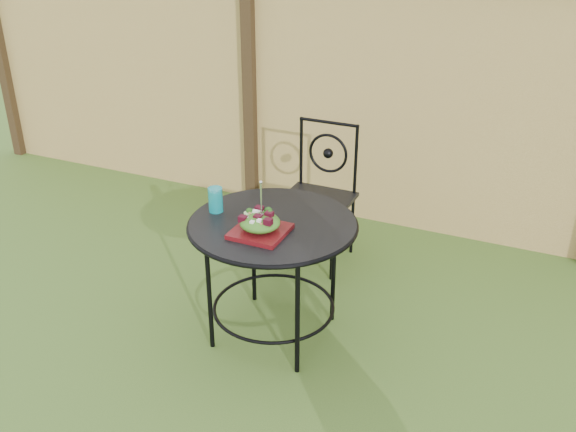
{
  "coord_description": "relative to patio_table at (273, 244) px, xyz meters",
  "views": [
    {
      "loc": [
        1.01,
        -2.22,
        2.27
      ],
      "look_at": [
        -0.26,
        0.58,
        0.75
      ],
      "focal_mm": 40.0,
      "sensor_mm": 36.0,
      "label": 1
    }
  ],
  "objects": [
    {
      "name": "drinking_glass",
      "position": [
        -0.34,
        -0.01,
        0.21
      ],
      "size": [
        0.08,
        0.08,
        0.14
      ],
      "primitive_type": "cylinder",
      "color": "#0D939D",
      "rests_on": "patio_table"
    },
    {
      "name": "patio_chair",
      "position": [
        -0.11,
        0.94,
        -0.08
      ],
      "size": [
        0.46,
        0.46,
        0.95
      ],
      "color": "black",
      "rests_on": "ground"
    },
    {
      "name": "salad_plate",
      "position": [
        -0.0,
        -0.15,
        0.15
      ],
      "size": [
        0.27,
        0.27,
        0.02
      ],
      "primitive_type": "cube",
      "color": "#470A0C",
      "rests_on": "patio_table"
    },
    {
      "name": "fork",
      "position": [
        0.01,
        -0.15,
        0.33
      ],
      "size": [
        0.01,
        0.01,
        0.18
      ],
      "primitive_type": "cylinder",
      "color": "silver",
      "rests_on": "salad"
    },
    {
      "name": "salad",
      "position": [
        -0.0,
        -0.15,
        0.2
      ],
      "size": [
        0.21,
        0.21,
        0.08
      ],
      "primitive_type": "ellipsoid",
      "color": "#235614",
      "rests_on": "salad_plate"
    },
    {
      "name": "fence",
      "position": [
        0.33,
        1.66,
        0.36
      ],
      "size": [
        8.0,
        0.12,
        1.9
      ],
      "color": "#E1BF6F",
      "rests_on": "ground"
    },
    {
      "name": "ground",
      "position": [
        0.33,
        -0.53,
        -0.59
      ],
      "size": [
        60.0,
        60.0,
        0.0
      ],
      "primitive_type": "plane",
      "color": "#2D4C18",
      "rests_on": "ground"
    },
    {
      "name": "patio_table",
      "position": [
        0.0,
        0.0,
        0.0
      ],
      "size": [
        0.92,
        0.92,
        0.72
      ],
      "color": "black",
      "rests_on": "ground"
    }
  ]
}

